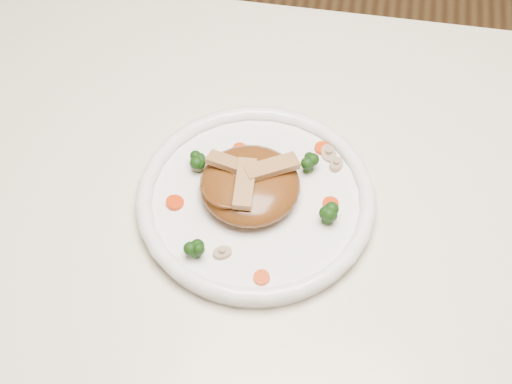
# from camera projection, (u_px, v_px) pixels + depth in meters

# --- Properties ---
(table) EXTENTS (1.20, 0.80, 0.75)m
(table) POSITION_uv_depth(u_px,v_px,m) (312.00, 268.00, 1.01)
(table) COLOR beige
(table) RESTS_ON ground
(plate) EXTENTS (0.36, 0.36, 0.02)m
(plate) POSITION_uv_depth(u_px,v_px,m) (256.00, 202.00, 0.94)
(plate) COLOR white
(plate) RESTS_ON table
(noodle_mound) EXTENTS (0.15, 0.15, 0.04)m
(noodle_mound) POSITION_uv_depth(u_px,v_px,m) (250.00, 185.00, 0.92)
(noodle_mound) COLOR brown
(noodle_mound) RESTS_ON plate
(chicken_a) EXTENTS (0.07, 0.05, 0.01)m
(chicken_a) POSITION_uv_depth(u_px,v_px,m) (272.00, 167.00, 0.91)
(chicken_a) COLOR tan
(chicken_a) RESTS_ON noodle_mound
(chicken_b) EXTENTS (0.06, 0.03, 0.01)m
(chicken_b) POSITION_uv_depth(u_px,v_px,m) (230.00, 163.00, 0.91)
(chicken_b) COLOR tan
(chicken_b) RESTS_ON noodle_mound
(chicken_c) EXTENTS (0.03, 0.07, 0.01)m
(chicken_c) POSITION_uv_depth(u_px,v_px,m) (245.00, 184.00, 0.89)
(chicken_c) COLOR tan
(chicken_c) RESTS_ON noodle_mound
(broccoli_0) EXTENTS (0.04, 0.04, 0.03)m
(broccoli_0) POSITION_uv_depth(u_px,v_px,m) (308.00, 162.00, 0.95)
(broccoli_0) COLOR #13350B
(broccoli_0) RESTS_ON plate
(broccoli_1) EXTENTS (0.02, 0.02, 0.03)m
(broccoli_1) POSITION_uv_depth(u_px,v_px,m) (197.00, 162.00, 0.95)
(broccoli_1) COLOR #13350B
(broccoli_1) RESTS_ON plate
(broccoli_2) EXTENTS (0.03, 0.03, 0.03)m
(broccoli_2) POSITION_uv_depth(u_px,v_px,m) (196.00, 246.00, 0.87)
(broccoli_2) COLOR #13350B
(broccoli_2) RESTS_ON plate
(broccoli_3) EXTENTS (0.04, 0.04, 0.03)m
(broccoli_3) POSITION_uv_depth(u_px,v_px,m) (328.00, 213.00, 0.90)
(broccoli_3) COLOR #13350B
(broccoli_3) RESTS_ON plate
(carrot_0) EXTENTS (0.02, 0.02, 0.00)m
(carrot_0) POSITION_uv_depth(u_px,v_px,m) (322.00, 148.00, 0.98)
(carrot_0) COLOR red
(carrot_0) RESTS_ON plate
(carrot_1) EXTENTS (0.02, 0.02, 0.00)m
(carrot_1) POSITION_uv_depth(u_px,v_px,m) (175.00, 202.00, 0.93)
(carrot_1) COLOR red
(carrot_1) RESTS_ON plate
(carrot_2) EXTENTS (0.02, 0.02, 0.00)m
(carrot_2) POSITION_uv_depth(u_px,v_px,m) (331.00, 204.00, 0.93)
(carrot_2) COLOR red
(carrot_2) RESTS_ON plate
(carrot_3) EXTENTS (0.02, 0.02, 0.00)m
(carrot_3) POSITION_uv_depth(u_px,v_px,m) (240.00, 149.00, 0.98)
(carrot_3) COLOR red
(carrot_3) RESTS_ON plate
(carrot_4) EXTENTS (0.02, 0.02, 0.00)m
(carrot_4) POSITION_uv_depth(u_px,v_px,m) (262.00, 277.00, 0.86)
(carrot_4) COLOR red
(carrot_4) RESTS_ON plate
(mushroom_0) EXTENTS (0.03, 0.03, 0.01)m
(mushroom_0) POSITION_uv_depth(u_px,v_px,m) (222.00, 253.00, 0.88)
(mushroom_0) COLOR tan
(mushroom_0) RESTS_ON plate
(mushroom_1) EXTENTS (0.03, 0.03, 0.01)m
(mushroom_1) POSITION_uv_depth(u_px,v_px,m) (336.00, 164.00, 0.96)
(mushroom_1) COLOR tan
(mushroom_1) RESTS_ON plate
(mushroom_2) EXTENTS (0.03, 0.03, 0.01)m
(mushroom_2) POSITION_uv_depth(u_px,v_px,m) (196.00, 165.00, 0.96)
(mushroom_2) COLOR tan
(mushroom_2) RESTS_ON plate
(mushroom_3) EXTENTS (0.04, 0.04, 0.01)m
(mushroom_3) POSITION_uv_depth(u_px,v_px,m) (329.00, 154.00, 0.97)
(mushroom_3) COLOR tan
(mushroom_3) RESTS_ON plate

